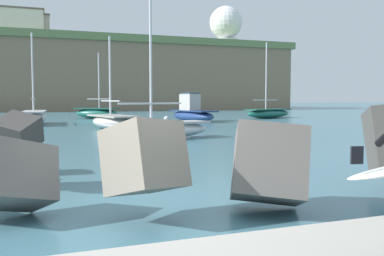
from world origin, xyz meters
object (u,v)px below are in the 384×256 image
(boat_far_left, at_px, (113,121))
(boat_mid_centre, at_px, (96,113))
(radar_dome, at_px, (226,26))
(boat_near_centre, at_px, (34,117))
(boat_mid_right, at_px, (192,113))
(station_building_west, at_px, (38,30))
(station_building_central, at_px, (21,24))
(mooring_buoy_middle, at_px, (166,118))
(boat_mid_left, at_px, (269,113))
(boat_near_left, at_px, (159,129))

(boat_far_left, bearing_deg, boat_mid_centre, 86.70)
(radar_dome, bearing_deg, boat_near_centre, -127.55)
(boat_near_centre, relative_size, boat_mid_right, 1.07)
(boat_near_centre, bearing_deg, station_building_west, 89.55)
(station_building_central, bearing_deg, radar_dome, 4.38)
(mooring_buoy_middle, xyz_separation_m, radar_dome, (27.55, 48.20, 17.35))
(station_building_west, distance_m, station_building_central, 5.91)
(boat_near_centre, relative_size, mooring_buoy_middle, 15.34)
(boat_mid_centre, distance_m, boat_far_left, 15.56)
(mooring_buoy_middle, bearing_deg, boat_mid_left, 8.90)
(boat_mid_right, relative_size, boat_far_left, 1.07)
(mooring_buoy_middle, distance_m, station_building_west, 53.45)
(boat_mid_left, bearing_deg, radar_dome, 70.63)
(station_building_central, bearing_deg, boat_far_left, -82.42)
(boat_far_left, xyz_separation_m, station_building_central, (-7.14, 53.69, 14.52))
(boat_near_left, distance_m, mooring_buoy_middle, 16.84)
(mooring_buoy_middle, bearing_deg, station_building_central, 106.34)
(boat_mid_centre, distance_m, station_building_central, 41.59)
(boat_mid_centre, height_order, boat_mid_right, boat_mid_centre)
(boat_far_left, bearing_deg, station_building_central, 97.58)
(boat_mid_left, height_order, radar_dome, radar_dome)
(boat_mid_right, height_order, radar_dome, radar_dome)
(boat_mid_left, xyz_separation_m, station_building_central, (-24.43, 43.32, 14.49))
(radar_dome, xyz_separation_m, station_building_central, (-40.77, -3.12, -2.55))
(station_building_west, bearing_deg, boat_near_left, -85.42)
(radar_dome, xyz_separation_m, station_building_west, (-37.97, 2.08, -2.52))
(boat_near_left, relative_size, station_building_central, 0.87)
(boat_near_left, relative_size, boat_far_left, 1.15)
(boat_mid_centre, bearing_deg, station_building_central, 101.89)
(boat_mid_centre, relative_size, mooring_buoy_middle, 14.67)
(boat_near_left, bearing_deg, boat_far_left, 97.43)
(boat_near_left, bearing_deg, boat_mid_right, 64.54)
(boat_near_left, xyz_separation_m, boat_far_left, (-0.97, 7.43, 0.03))
(boat_far_left, relative_size, station_building_west, 1.10)
(boat_mid_left, relative_size, boat_mid_right, 1.19)
(boat_near_left, distance_m, boat_far_left, 7.50)
(boat_mid_right, relative_size, station_building_west, 1.17)
(boat_near_centre, bearing_deg, boat_mid_centre, 56.84)
(boat_near_left, relative_size, boat_mid_right, 1.07)
(boat_mid_left, bearing_deg, mooring_buoy_middle, -171.10)
(boat_mid_centre, distance_m, station_building_west, 46.02)
(radar_dome, distance_m, station_building_west, 38.11)
(boat_far_left, xyz_separation_m, mooring_buoy_middle, (6.07, 8.61, -0.28))
(boat_mid_left, bearing_deg, boat_mid_centre, 162.52)
(boat_near_centre, bearing_deg, boat_near_left, -68.18)
(station_building_west, height_order, station_building_central, station_building_west)
(boat_far_left, bearing_deg, boat_near_centre, 124.69)
(boat_far_left, xyz_separation_m, radar_dome, (33.62, 56.81, 17.07))
(boat_near_centre, bearing_deg, boat_mid_left, 8.99)
(boat_near_left, xyz_separation_m, radar_dome, (32.65, 64.24, 17.10))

